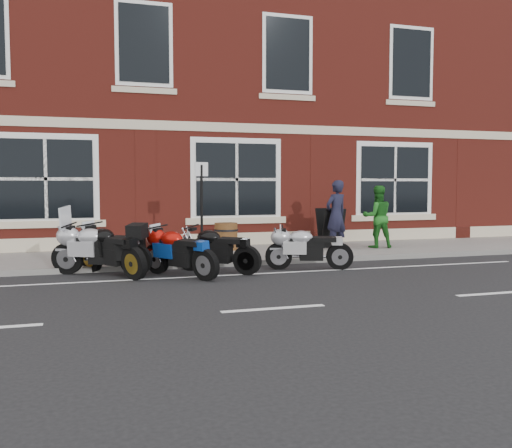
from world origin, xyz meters
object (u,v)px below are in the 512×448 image
object	(u,v)px
pedestrian_left	(336,215)
moto_naked_black	(217,248)
moto_touring_silver	(99,247)
moto_sport_black	(112,249)
barrel_planter	(226,236)
moto_sport_red	(180,251)
a_board_sign	(330,228)
moto_sport_silver	(307,247)
parking_sign	(202,204)
pedestrian_right	(377,217)

from	to	relation	value
pedestrian_left	moto_naked_black	bearing A→B (deg)	10.25
moto_touring_silver	moto_sport_black	xyz separation A→B (m)	(0.24, -0.17, -0.02)
moto_naked_black	barrel_planter	distance (m)	3.07
moto_sport_red	a_board_sign	xyz separation A→B (m)	(4.61, 2.93, 0.13)
moto_sport_red	moto_sport_black	bearing A→B (deg)	123.75
moto_sport_silver	moto_naked_black	xyz separation A→B (m)	(-1.96, 0.18, 0.02)
moto_sport_silver	moto_naked_black	bearing A→B (deg)	103.96
moto_sport_silver	moto_touring_silver	bearing A→B (deg)	101.67
moto_sport_black	pedestrian_left	world-z (taller)	pedestrian_left
moto_naked_black	parking_sign	size ratio (longest dim) A/B	0.69
a_board_sign	moto_sport_black	bearing A→B (deg)	-165.83
moto_sport_black	pedestrian_left	distance (m)	6.16
pedestrian_right	parking_sign	world-z (taller)	parking_sign
moto_touring_silver	parking_sign	distance (m)	2.52
a_board_sign	moto_sport_red	bearing A→B (deg)	-155.38
a_board_sign	moto_touring_silver	bearing A→B (deg)	-168.00
moto_sport_silver	pedestrian_left	xyz separation A→B (m)	(1.77, 2.31, 0.54)
moto_sport_red	barrel_planter	size ratio (longest dim) A/B	2.50
moto_touring_silver	moto_sport_black	size ratio (longest dim) A/B	1.04
moto_sport_silver	parking_sign	world-z (taller)	parking_sign
barrel_planter	parking_sign	distance (m)	2.28
moto_touring_silver	parking_sign	bearing A→B (deg)	-45.89
moto_sport_silver	pedestrian_left	distance (m)	2.96
moto_sport_black	moto_naked_black	size ratio (longest dim) A/B	1.24
pedestrian_right	a_board_sign	size ratio (longest dim) A/B	1.57
moto_sport_red	pedestrian_right	size ratio (longest dim) A/B	1.05
moto_sport_black	a_board_sign	size ratio (longest dim) A/B	1.75
moto_sport_silver	a_board_sign	xyz separation A→B (m)	(1.83, 2.78, 0.17)
moto_sport_silver	a_board_sign	world-z (taller)	a_board_sign
moto_naked_black	barrel_planter	world-z (taller)	moto_naked_black
moto_naked_black	a_board_sign	distance (m)	4.60
moto_sport_black	moto_naked_black	xyz separation A→B (m)	(2.11, -0.22, -0.04)
barrel_planter	moto_touring_silver	bearing A→B (deg)	-142.57
moto_sport_black	moto_naked_black	distance (m)	2.12
a_board_sign	parking_sign	size ratio (longest dim) A/B	0.48
moto_touring_silver	a_board_sign	xyz separation A→B (m)	(6.14, 2.21, 0.09)
moto_sport_black	pedestrian_left	bearing A→B (deg)	-13.38
moto_touring_silver	barrel_planter	size ratio (longest dim) A/B	2.77
moto_sport_silver	pedestrian_right	bearing A→B (deg)	-32.59
pedestrian_right	a_board_sign	world-z (taller)	pedestrian_right
moto_sport_red	pedestrian_left	distance (m)	5.20
parking_sign	moto_sport_black	bearing A→B (deg)	-167.80
moto_sport_silver	moto_naked_black	distance (m)	1.97
moto_sport_red	moto_sport_black	distance (m)	1.40
moto_naked_black	pedestrian_right	distance (m)	5.46
parking_sign	pedestrian_left	bearing A→B (deg)	4.04
moto_sport_black	pedestrian_right	bearing A→B (deg)	-15.94
pedestrian_left	parking_sign	xyz separation A→B (m)	(-3.81, -1.03, 0.36)
moto_sport_silver	pedestrian_right	world-z (taller)	pedestrian_right
moto_touring_silver	barrel_planter	xyz separation A→B (m)	(3.30, 2.52, -0.10)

